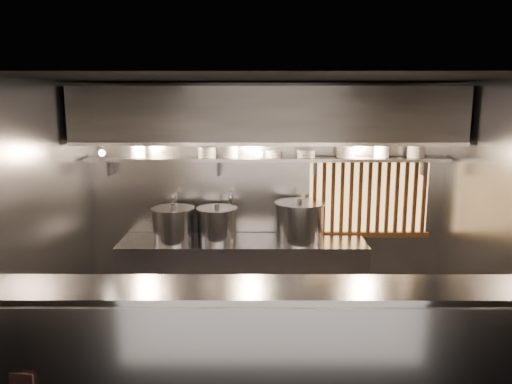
{
  "coord_description": "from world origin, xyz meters",
  "views": [
    {
      "loc": [
        -0.12,
        -4.76,
        2.65
      ],
      "look_at": [
        -0.13,
        0.55,
        1.62
      ],
      "focal_mm": 35.0,
      "sensor_mm": 36.0,
      "label": 1
    }
  ],
  "objects_px": {
    "heat_lamp": "(100,148)",
    "stock_pot_left": "(173,224)",
    "pendant_bulb": "(259,154)",
    "stock_pot_right": "(299,222)",
    "stock_pot_mid": "(217,224)"
  },
  "relations": [
    {
      "from": "heat_lamp",
      "to": "stock_pot_mid",
      "type": "xyz_separation_m",
      "value": [
        1.29,
        0.29,
        -0.96
      ]
    },
    {
      "from": "stock_pot_left",
      "to": "stock_pot_right",
      "type": "bearing_deg",
      "value": 0.57
    },
    {
      "from": "heat_lamp",
      "to": "stock_pot_left",
      "type": "distance_m",
      "value": 1.25
    },
    {
      "from": "pendant_bulb",
      "to": "stock_pot_right",
      "type": "bearing_deg",
      "value": -10.93
    },
    {
      "from": "stock_pot_mid",
      "to": "stock_pot_right",
      "type": "bearing_deg",
      "value": -2.27
    },
    {
      "from": "stock_pot_left",
      "to": "stock_pot_right",
      "type": "xyz_separation_m",
      "value": [
        1.53,
        0.02,
        0.03
      ]
    },
    {
      "from": "stock_pot_left",
      "to": "stock_pot_right",
      "type": "distance_m",
      "value": 1.53
    },
    {
      "from": "heat_lamp",
      "to": "stock_pot_left",
      "type": "bearing_deg",
      "value": 17.43
    },
    {
      "from": "stock_pot_left",
      "to": "stock_pot_right",
      "type": "relative_size",
      "value": 0.93
    },
    {
      "from": "pendant_bulb",
      "to": "stock_pot_mid",
      "type": "xyz_separation_m",
      "value": [
        -0.51,
        -0.06,
        -0.86
      ]
    },
    {
      "from": "heat_lamp",
      "to": "pendant_bulb",
      "type": "xyz_separation_m",
      "value": [
        1.8,
        0.35,
        -0.11
      ]
    },
    {
      "from": "stock_pot_left",
      "to": "stock_pot_mid",
      "type": "height_order",
      "value": "stock_pot_left"
    },
    {
      "from": "pendant_bulb",
      "to": "stock_pot_left",
      "type": "relative_size",
      "value": 0.28
    },
    {
      "from": "heat_lamp",
      "to": "stock_pot_right",
      "type": "relative_size",
      "value": 0.49
    },
    {
      "from": "pendant_bulb",
      "to": "stock_pot_right",
      "type": "relative_size",
      "value": 0.26
    }
  ]
}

